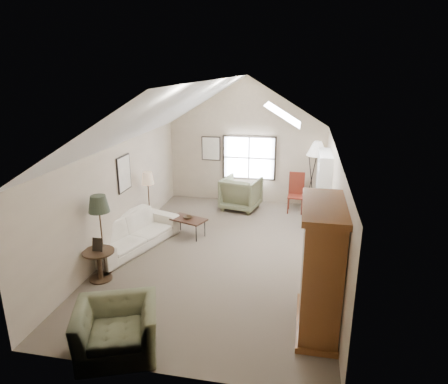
% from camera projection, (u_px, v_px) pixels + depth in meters
% --- Properties ---
extents(room_shell, '(5.01, 8.01, 4.00)m').
position_uv_depth(room_shell, '(220.00, 117.00, 8.53)').
color(room_shell, brown).
rests_on(room_shell, ground).
extents(window, '(1.72, 0.08, 1.42)m').
position_uv_depth(window, '(249.00, 158.00, 12.75)').
color(window, black).
rests_on(window, room_shell).
extents(skylight, '(0.80, 1.20, 0.52)m').
position_uv_depth(skylight, '(284.00, 113.00, 9.13)').
color(skylight, white).
rests_on(skylight, room_shell).
extents(wall_art, '(1.97, 3.71, 0.88)m').
position_uv_depth(wall_art, '(169.00, 161.00, 11.15)').
color(wall_art, black).
rests_on(wall_art, room_shell).
extents(armoire, '(0.60, 1.50, 2.20)m').
position_uv_depth(armoire, '(321.00, 268.00, 6.51)').
color(armoire, brown).
rests_on(armoire, ground).
extents(tv_alcove, '(0.32, 1.30, 2.10)m').
position_uv_depth(tv_alcove, '(323.00, 193.00, 10.21)').
color(tv_alcove, white).
rests_on(tv_alcove, ground).
extents(media_console, '(0.34, 1.18, 0.60)m').
position_uv_depth(media_console, '(320.00, 224.00, 10.47)').
color(media_console, '#382316').
rests_on(media_console, ground).
extents(tv_panel, '(0.05, 0.90, 0.55)m').
position_uv_depth(tv_panel, '(321.00, 201.00, 10.28)').
color(tv_panel, black).
rests_on(tv_panel, media_console).
extents(sofa, '(1.79, 2.78, 0.76)m').
position_uv_depth(sofa, '(132.00, 233.00, 9.71)').
color(sofa, silver).
rests_on(sofa, ground).
extents(armchair_near, '(1.53, 1.44, 0.79)m').
position_uv_depth(armchair_near, '(117.00, 329.00, 6.11)').
color(armchair_near, '#575B40').
rests_on(armchair_near, ground).
extents(armchair_far, '(1.29, 1.31, 1.00)m').
position_uv_depth(armchair_far, '(241.00, 193.00, 12.31)').
color(armchair_far, '#6A6B4B').
rests_on(armchair_far, ground).
extents(coffee_table, '(1.06, 0.82, 0.48)m').
position_uv_depth(coffee_table, '(188.00, 227.00, 10.40)').
color(coffee_table, '#3C2418').
rests_on(coffee_table, ground).
extents(bowl, '(0.29, 0.29, 0.06)m').
position_uv_depth(bowl, '(188.00, 218.00, 10.32)').
color(bowl, '#352615').
rests_on(bowl, coffee_table).
extents(side_table, '(0.82, 0.82, 0.65)m').
position_uv_depth(side_table, '(100.00, 265.00, 8.23)').
color(side_table, '#332315').
rests_on(side_table, ground).
extents(side_chair, '(0.49, 0.49, 1.21)m').
position_uv_depth(side_chair, '(296.00, 193.00, 11.99)').
color(side_chair, maroon).
rests_on(side_chair, ground).
extents(tripod_lamp, '(0.69, 0.69, 2.14)m').
position_uv_depth(tripod_lamp, '(316.00, 175.00, 12.22)').
color(tripod_lamp, white).
rests_on(tripod_lamp, ground).
extents(dark_lamp, '(0.55, 0.55, 1.81)m').
position_uv_depth(dark_lamp, '(102.00, 236.00, 8.25)').
color(dark_lamp, '#252B1E').
rests_on(dark_lamp, ground).
extents(tan_lamp, '(0.41, 0.41, 1.62)m').
position_uv_depth(tan_lamp, '(149.00, 200.00, 10.70)').
color(tan_lamp, tan).
rests_on(tan_lamp, ground).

